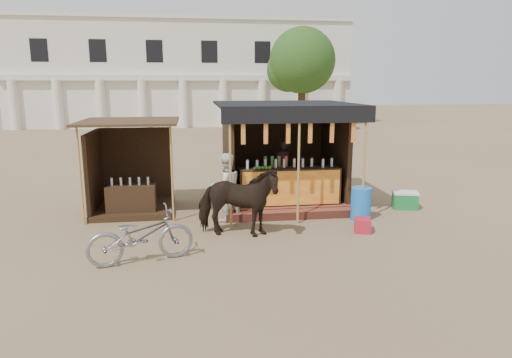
% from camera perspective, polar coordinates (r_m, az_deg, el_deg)
% --- Properties ---
extents(ground, '(120.00, 120.00, 0.00)m').
position_cam_1_polar(ground, '(9.41, 1.37, -8.57)').
color(ground, '#846B4C').
rests_on(ground, ground).
extents(main_stall, '(3.60, 3.61, 2.78)m').
position_cam_1_polar(main_stall, '(12.50, 3.42, 1.42)').
color(main_stall, brown).
rests_on(main_stall, ground).
extents(secondary_stall, '(2.40, 2.40, 2.38)m').
position_cam_1_polar(secondary_stall, '(12.30, -15.88, -0.01)').
color(secondary_stall, '#342112').
rests_on(secondary_stall, ground).
extents(cow, '(1.97, 1.26, 1.54)m').
position_cam_1_polar(cow, '(9.85, -2.34, -2.94)').
color(cow, black).
rests_on(cow, ground).
extents(motorbike, '(2.07, 1.17, 1.03)m').
position_cam_1_polar(motorbike, '(8.78, -14.20, -6.90)').
color(motorbike, gray).
rests_on(motorbike, ground).
extents(bystander, '(1.00, 0.91, 1.66)m').
position_cam_1_polar(bystander, '(11.00, -3.79, -1.05)').
color(bystander, white).
rests_on(bystander, ground).
extents(blue_barrel, '(0.64, 0.64, 0.81)m').
position_cam_1_polar(blue_barrel, '(11.46, 12.97, -3.00)').
color(blue_barrel, blue).
rests_on(blue_barrel, ground).
extents(red_crate, '(0.47, 0.52, 0.30)m').
position_cam_1_polar(red_crate, '(10.61, 13.18, -5.63)').
color(red_crate, '#AB1C2C').
rests_on(red_crate, ground).
extents(cooler, '(0.73, 0.59, 0.46)m').
position_cam_1_polar(cooler, '(12.83, 18.13, -2.50)').
color(cooler, '#1A7736').
rests_on(cooler, ground).
extents(background_building, '(26.00, 7.45, 8.18)m').
position_cam_1_polar(background_building, '(38.65, -9.05, 12.74)').
color(background_building, silver).
rests_on(background_building, ground).
extents(tree, '(4.50, 4.40, 7.00)m').
position_cam_1_polar(tree, '(31.71, 5.40, 14.24)').
color(tree, '#382314').
rests_on(tree, ground).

